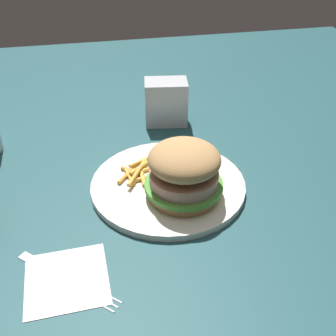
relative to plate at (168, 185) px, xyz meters
name	(u,v)px	position (x,y,z in m)	size (l,w,h in m)	color
ground_plane	(159,179)	(0.01, -0.03, -0.01)	(1.60, 1.60, 0.00)	#1E474C
plate	(168,185)	(0.00, 0.00, 0.00)	(0.27, 0.27, 0.01)	silver
sandwich	(184,171)	(-0.02, 0.04, 0.05)	(0.13, 0.13, 0.10)	tan
fries_pile	(140,171)	(0.04, -0.03, 0.01)	(0.09, 0.09, 0.01)	gold
napkin	(67,279)	(0.18, 0.17, -0.01)	(0.11, 0.11, 0.00)	white
fork	(67,278)	(0.17, 0.17, 0.00)	(0.14, 0.13, 0.00)	silver
napkin_dispenser	(166,102)	(-0.04, -0.24, 0.04)	(0.09, 0.06, 0.10)	#B7BABF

